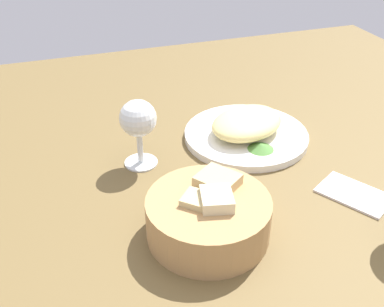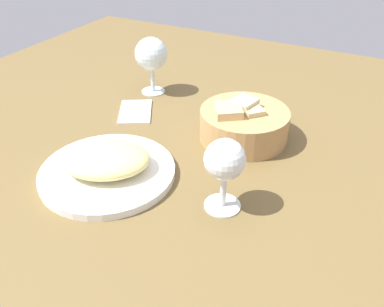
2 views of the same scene
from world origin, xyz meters
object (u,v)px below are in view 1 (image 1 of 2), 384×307
wine_glass_near (138,122)px  folded_napkin (354,193)px  plate (246,135)px  bread_basket (209,215)px

wine_glass_near → folded_napkin: bearing=146.6°
wine_glass_near → plate: bearing=-174.8°
wine_glass_near → folded_napkin: wine_glass_near is taller
wine_glass_near → folded_napkin: 37.47cm
plate → folded_napkin: bearing=112.6°
plate → wine_glass_near: bearing=5.2°
plate → folded_napkin: 23.93cm
plate → wine_glass_near: 22.79cm
bread_basket → wine_glass_near: 22.16cm
bread_basket → folded_napkin: size_ratio=1.61×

